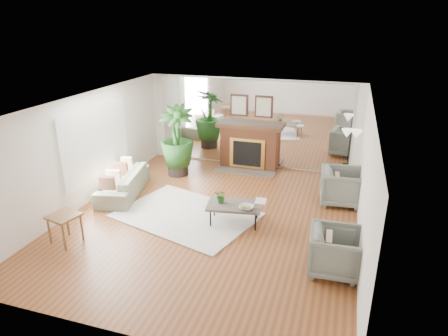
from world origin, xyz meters
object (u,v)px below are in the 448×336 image
(armchair_back, at_px, (341,186))
(side_table, at_px, (64,219))
(floor_lamp, at_px, (351,138))
(armchair_front, at_px, (335,252))
(potted_ficus, at_px, (177,139))
(fireplace, at_px, (249,146))
(sofa, at_px, (123,183))
(coffee_table, at_px, (234,206))

(armchair_back, xyz_separation_m, side_table, (-4.92, -3.36, 0.08))
(side_table, height_order, floor_lamp, floor_lamp)
(armchair_front, height_order, potted_ficus, potted_ficus)
(armchair_back, relative_size, armchair_front, 1.07)
(fireplace, xyz_separation_m, side_table, (-2.32, -4.99, -0.17))
(fireplace, bearing_deg, armchair_back, -32.00)
(potted_ficus, bearing_deg, sofa, -114.76)
(armchair_front, height_order, floor_lamp, floor_lamp)
(coffee_table, relative_size, sofa, 0.60)
(sofa, xyz_separation_m, floor_lamp, (5.15, 2.05, 1.00))
(sofa, bearing_deg, potted_ficus, 143.09)
(potted_ficus, bearing_deg, fireplace, 32.49)
(armchair_back, bearing_deg, side_table, 118.68)
(armchair_back, height_order, floor_lamp, floor_lamp)
(armchair_back, xyz_separation_m, armchair_front, (0.00, -2.80, -0.03))
(armchair_back, bearing_deg, potted_ficus, 77.28)
(coffee_table, xyz_separation_m, armchair_front, (2.08, -1.12, -0.02))
(sofa, bearing_deg, armchair_back, 89.77)
(coffee_table, height_order, armchair_front, armchair_front)
(armchair_front, distance_m, side_table, 4.96)
(armchair_front, height_order, side_table, armchair_front)
(armchair_front, xyz_separation_m, side_table, (-4.92, -0.56, 0.10))
(floor_lamp, bearing_deg, sofa, -158.28)
(sofa, bearing_deg, armchair_front, 58.93)
(coffee_table, distance_m, potted_ficus, 3.20)
(fireplace, bearing_deg, potted_ficus, -147.51)
(coffee_table, bearing_deg, floor_lamp, 50.74)
(armchair_front, distance_m, potted_ficus, 5.49)
(armchair_back, xyz_separation_m, floor_lamp, (0.10, 0.99, 0.88))
(side_table, xyz_separation_m, floor_lamp, (5.02, 4.35, 0.80))
(coffee_table, xyz_separation_m, side_table, (-2.85, -1.69, 0.09))
(coffee_table, relative_size, side_table, 1.93)
(sofa, xyz_separation_m, potted_ficus, (0.74, 1.60, 0.73))
(fireplace, distance_m, armchair_back, 3.08)
(floor_lamp, bearing_deg, coffee_table, -129.26)
(fireplace, bearing_deg, armchair_front, -59.55)
(fireplace, height_order, potted_ficus, fireplace)
(armchair_back, bearing_deg, fireplace, 52.35)
(coffee_table, distance_m, armchair_back, 2.67)
(armchair_front, bearing_deg, coffee_table, 58.93)
(armchair_front, distance_m, floor_lamp, 3.89)
(sofa, height_order, floor_lamp, floor_lamp)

